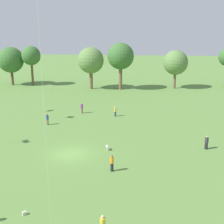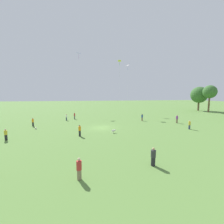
# 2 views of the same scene
# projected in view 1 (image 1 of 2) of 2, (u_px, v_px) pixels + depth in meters

# --- Properties ---
(ground_plane) EXTENTS (240.00, 240.00, 0.00)m
(ground_plane) POSITION_uv_depth(u_px,v_px,m) (70.00, 154.00, 37.08)
(ground_plane) COLOR #5B843D
(tree_0) EXTENTS (6.35, 6.35, 9.46)m
(tree_0) POSITION_uv_depth(u_px,v_px,m) (11.00, 60.00, 76.95)
(tree_0) COLOR brown
(tree_0) RESTS_ON ground_plane
(tree_1) EXTENTS (4.67, 4.67, 9.73)m
(tree_1) POSITION_uv_depth(u_px,v_px,m) (31.00, 56.00, 75.97)
(tree_1) COLOR brown
(tree_1) RESTS_ON ground_plane
(tree_2) EXTENTS (6.07, 6.07, 9.75)m
(tree_2) POSITION_uv_depth(u_px,v_px,m) (91.00, 61.00, 72.20)
(tree_2) COLOR brown
(tree_2) RESTS_ON ground_plane
(tree_3) EXTENTS (6.07, 6.07, 10.78)m
(tree_3) POSITION_uv_depth(u_px,v_px,m) (121.00, 56.00, 71.20)
(tree_3) COLOR brown
(tree_3) RESTS_ON ground_plane
(tree_4) EXTENTS (5.75, 5.75, 9.02)m
(tree_4) POSITION_uv_depth(u_px,v_px,m) (176.00, 63.00, 72.87)
(tree_4) COLOR brown
(tree_4) RESTS_ON ground_plane
(person_1) EXTENTS (0.39, 0.39, 1.70)m
(person_1) POSITION_uv_depth(u_px,v_px,m) (115.00, 111.00, 51.94)
(person_1) COLOR #333D5B
(person_1) RESTS_ON ground_plane
(person_4) EXTENTS (0.65, 0.65, 1.72)m
(person_4) POSITION_uv_depth(u_px,v_px,m) (206.00, 143.00, 38.35)
(person_4) COLOR #232328
(person_4) RESTS_ON ground_plane
(person_5) EXTENTS (0.52, 0.52, 1.81)m
(person_5) POSITION_uv_depth(u_px,v_px,m) (112.00, 163.00, 32.56)
(person_5) COLOR #232328
(person_5) RESTS_ON ground_plane
(person_9) EXTENTS (0.57, 0.57, 1.73)m
(person_9) POSITION_uv_depth(u_px,v_px,m) (47.00, 119.00, 47.56)
(person_9) COLOR #847056
(person_9) RESTS_ON ground_plane
(person_10) EXTENTS (0.64, 0.64, 1.85)m
(person_10) POSITION_uv_depth(u_px,v_px,m) (82.00, 108.00, 53.67)
(person_10) COLOR #847056
(person_10) RESTS_ON ground_plane
(dog_0) EXTENTS (0.42, 0.73, 0.59)m
(dog_0) POSITION_uv_depth(u_px,v_px,m) (107.00, 147.00, 38.15)
(dog_0) COLOR silver
(dog_0) RESTS_ON ground_plane
(picnic_bag_0) EXTENTS (0.37, 0.36, 0.30)m
(picnic_bag_0) POSITION_uv_depth(u_px,v_px,m) (24.00, 213.00, 25.27)
(picnic_bag_0) COLOR beige
(picnic_bag_0) RESTS_ON ground_plane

